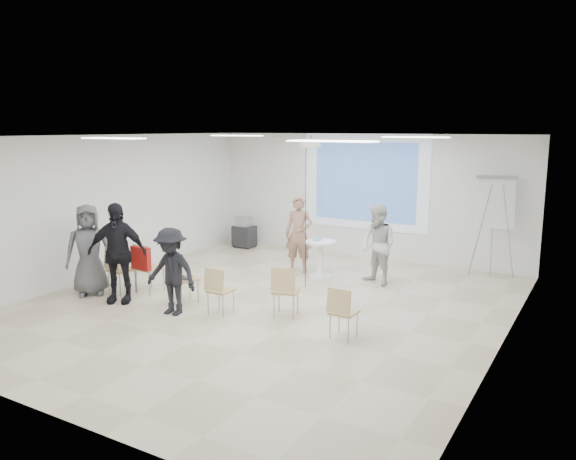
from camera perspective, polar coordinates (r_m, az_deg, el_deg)
The scene contains 30 objects.
floor at distance 10.19m, azimuth -2.29°, elevation -7.92°, with size 8.00×9.00×0.10m, color beige.
ceiling at distance 9.67m, azimuth -2.42°, elevation 9.80°, with size 8.00×9.00×0.10m, color white.
wall_back at distance 13.82m, azimuth 7.87°, elevation 3.44°, with size 8.00×0.10×3.00m, color silver.
wall_left at distance 12.45m, azimuth -18.28°, elevation 2.25°, with size 0.10×9.00×3.00m, color silver.
wall_right at distance 8.39m, azimuth 21.66°, elevation -1.68°, with size 0.10×9.00×3.00m, color silver.
projection_halo at distance 13.72m, azimuth 7.80°, elevation 4.86°, with size 3.20×0.01×2.30m, color silver.
projection_image at distance 13.71m, azimuth 7.78°, elevation 4.86°, with size 2.60×0.01×1.90m, color #3667B9.
pedestal_table at distance 11.91m, azimuth 3.30°, elevation -2.72°, with size 0.74×0.74×0.81m.
player_left at distance 12.27m, azimuth 1.10°, elevation 0.11°, with size 0.70×0.47×1.92m, color #9B725F.
player_right at distance 11.42m, azimuth 9.15°, elevation -1.07°, with size 0.87×0.70×1.81m, color silver.
controller_left at distance 12.35m, azimuth 2.40°, elevation 1.60°, with size 0.04×0.11×0.04m, color white.
controller_right at distance 11.66m, azimuth 8.81°, elevation 0.75°, with size 0.04×0.13×0.04m, color white.
chair_far_left at distance 11.16m, azimuth -16.90°, elevation -3.55°, with size 0.49×0.52×0.92m.
chair_left_mid at distance 11.07m, azimuth -14.21°, elevation -3.41°, with size 0.48×0.52×0.96m.
chair_left_inner at distance 10.33m, azimuth -10.78°, elevation -4.57°, with size 0.55×0.56×0.87m.
chair_center at distance 9.60m, azimuth -7.11°, elevation -5.79°, with size 0.39×0.42×0.82m.
chair_right_inner at distance 9.39m, azimuth -0.32°, elevation -5.87°, with size 0.52×0.54×0.88m.
chair_right_far at distance 8.50m, azimuth 5.50°, elevation -7.98°, with size 0.39×0.42×0.81m.
red_jacket at distance 10.94m, azimuth -14.73°, elevation -2.79°, with size 0.46×0.10×0.44m, color #B01A15.
laptop at distance 10.39m, azimuth -10.32°, elevation -4.74°, with size 0.32×0.23×0.03m, color black.
audience_left at distance 10.57m, azimuth -17.02°, elevation -1.53°, with size 1.22×0.73×2.10m, color black.
audience_mid at distance 9.68m, azimuth -11.79°, elevation -3.57°, with size 1.10×0.60×1.70m, color black.
audience_outer at distance 11.23m, azimuth -19.62°, elevation -1.39°, with size 0.95×0.63×1.94m, color #5A5B60.
flipchart_easel at distance 12.49m, azimuth 20.29°, elevation 2.58°, with size 0.91×0.71×2.16m.
av_cart at distance 14.95m, azimuth -4.46°, elevation -0.35°, with size 0.54×0.43×0.81m.
ceiling_projector at distance 10.92m, azimuth 2.30°, elevation 7.97°, with size 0.30×0.25×3.00m.
fluor_panel_nw at distance 12.45m, azimuth -5.25°, elevation 9.52°, with size 1.20×0.30×0.02m, color white.
fluor_panel_ne at distance 10.64m, azimuth 12.82°, elevation 9.18°, with size 1.20×0.30×0.02m, color white.
fluor_panel_sw at distance 9.81m, azimuth -17.32°, elevation 8.89°, with size 1.20×0.30×0.02m, color white.
fluor_panel_se at distance 7.38m, azimuth 4.48°, elevation 8.98°, with size 1.20×0.30×0.02m, color white.
Camera 1 is at (5.22, -8.14, 3.15)m, focal length 35.00 mm.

